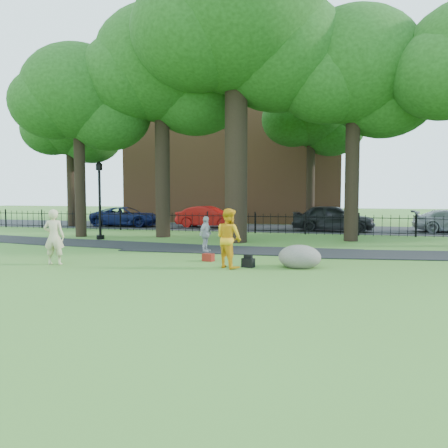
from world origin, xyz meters
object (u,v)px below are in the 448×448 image
(lamppost, at_px, (100,201))
(red_sedan, at_px, (209,217))
(man, at_px, (229,238))
(boulder, at_px, (300,255))
(big_tree, at_px, (239,32))
(woman, at_px, (54,237))

(lamppost, relative_size, red_sedan, 0.90)
(man, relative_size, boulder, 1.40)
(man, xyz_separation_m, lamppost, (-8.70, 6.82, 1.04))
(boulder, relative_size, red_sedan, 0.30)
(red_sedan, bearing_deg, man, -156.71)
(big_tree, distance_m, woman, 13.19)
(lamppost, bearing_deg, woman, -77.01)
(big_tree, distance_m, lamppost, 10.97)
(boulder, bearing_deg, woman, -169.48)
(woman, relative_size, man, 0.98)
(woman, height_order, man, man)
(lamppost, bearing_deg, man, -45.37)
(man, relative_size, lamppost, 0.47)
(big_tree, bearing_deg, boulder, -62.28)
(big_tree, height_order, red_sedan, big_tree)
(woman, distance_m, boulder, 8.22)
(big_tree, xyz_separation_m, woman, (-4.48, -8.31, -9.21))
(boulder, distance_m, red_sedan, 17.03)
(big_tree, height_order, man, big_tree)
(man, bearing_deg, woman, 44.47)
(big_tree, distance_m, boulder, 12.42)
(woman, xyz_separation_m, man, (5.86, 0.89, 0.02))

